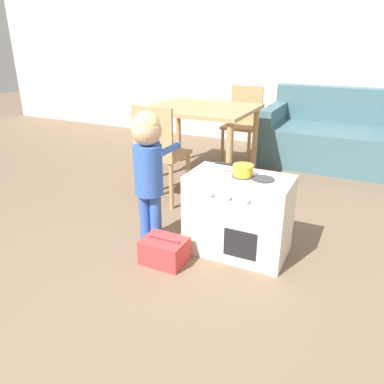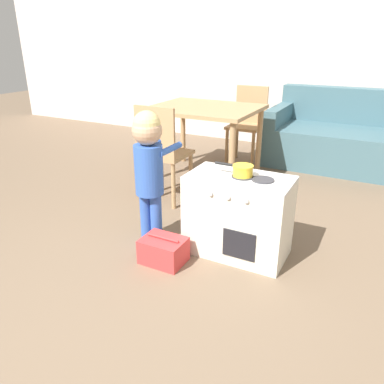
{
  "view_description": "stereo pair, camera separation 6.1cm",
  "coord_description": "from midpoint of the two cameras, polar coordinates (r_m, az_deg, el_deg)",
  "views": [
    {
      "loc": [
        0.95,
        -1.06,
        1.35
      ],
      "look_at": [
        -0.05,
        0.98,
        0.41
      ],
      "focal_mm": 35.0,
      "sensor_mm": 36.0,
      "label": 1
    },
    {
      "loc": [
        1.01,
        -1.04,
        1.35
      ],
      "look_at": [
        -0.05,
        0.98,
        0.41
      ],
      "focal_mm": 35.0,
      "sensor_mm": 36.0,
      "label": 2
    }
  ],
  "objects": [
    {
      "name": "dining_chair_near",
      "position": [
        3.19,
        -5.46,
        6.1
      ],
      "size": [
        0.37,
        0.37,
        0.85
      ],
      "color": "tan",
      "rests_on": "ground_plane"
    },
    {
      "name": "play_kitchen",
      "position": [
        2.47,
        6.36,
        -3.51
      ],
      "size": [
        0.66,
        0.38,
        0.55
      ],
      "color": "silver",
      "rests_on": "ground_plane"
    },
    {
      "name": "dining_table",
      "position": [
        3.76,
        0.85,
        11.44
      ],
      "size": [
        1.03,
        0.88,
        0.73
      ],
      "color": "tan",
      "rests_on": "ground_plane"
    },
    {
      "name": "dining_chair_far",
      "position": [
        4.38,
        7.35,
        10.5
      ],
      "size": [
        0.37,
        0.37,
        0.85
      ],
      "rotation": [
        0.0,
        0.0,
        3.14
      ],
      "color": "tan",
      "rests_on": "ground_plane"
    },
    {
      "name": "couch",
      "position": [
        4.61,
        20.24,
        7.84
      ],
      "size": [
        1.47,
        0.95,
        0.82
      ],
      "color": "#426670",
      "rests_on": "ground_plane"
    },
    {
      "name": "ground_plane",
      "position": [
        1.97,
        -13.22,
        -21.47
      ],
      "size": [
        16.0,
        16.0,
        0.0
      ],
      "primitive_type": "plane",
      "color": "brown"
    },
    {
      "name": "child_figure",
      "position": [
        2.51,
        -7.38,
        4.95
      ],
      "size": [
        0.22,
        0.37,
        0.92
      ],
      "color": "#335BB7",
      "rests_on": "ground_plane"
    },
    {
      "name": "toy_pot",
      "position": [
        2.35,
        6.97,
        3.46
      ],
      "size": [
        0.25,
        0.13,
        0.07
      ],
      "color": "yellow",
      "rests_on": "play_kitchen"
    },
    {
      "name": "toy_basket",
      "position": [
        2.44,
        -4.96,
        -8.91
      ],
      "size": [
        0.28,
        0.21,
        0.18
      ],
      "color": "#D13838",
      "rests_on": "ground_plane"
    },
    {
      "name": "wall_back",
      "position": [
        5.06,
        16.0,
        21.09
      ],
      "size": [
        10.0,
        0.06,
        2.6
      ],
      "color": "beige",
      "rests_on": "ground_plane"
    }
  ]
}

